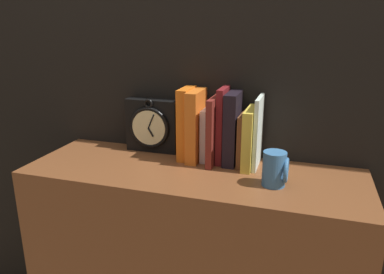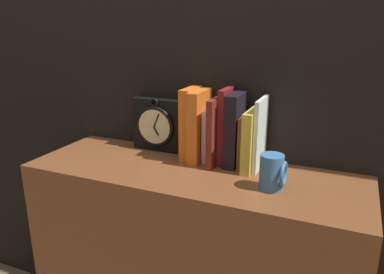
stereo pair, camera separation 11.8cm
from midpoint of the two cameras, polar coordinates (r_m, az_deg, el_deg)
wall_back at (r=1.32m, az=0.22°, el=17.24°), size 6.00×0.05×2.60m
clock at (r=1.39m, az=-8.53°, el=1.70°), size 0.19×0.07×0.20m
book_slot0_orange at (r=1.30m, az=-3.43°, el=2.02°), size 0.04×0.12×0.25m
book_slot1_orange at (r=1.28m, az=-2.01°, el=1.71°), size 0.04×0.14×0.24m
book_slot2_white at (r=1.29m, az=-0.14°, el=0.39°), size 0.03×0.11×0.18m
book_slot3_maroon at (r=1.25m, az=0.75°, el=1.00°), size 0.02×0.16×0.23m
book_slot4_maroon at (r=1.26m, az=2.03°, el=1.76°), size 0.02×0.11×0.26m
book_slot5_black at (r=1.25m, az=3.53°, el=1.26°), size 0.04×0.13×0.24m
book_slot6_brown at (r=1.25m, az=5.03°, el=-0.36°), size 0.02×0.12×0.17m
book_slot7_yellow at (r=1.23m, az=6.15°, el=-0.17°), size 0.03×0.15×0.20m
book_slot8_white at (r=1.23m, az=7.37°, el=0.68°), size 0.01×0.14×0.23m
mug at (r=1.11m, az=9.66°, el=-4.89°), size 0.07×0.07×0.10m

